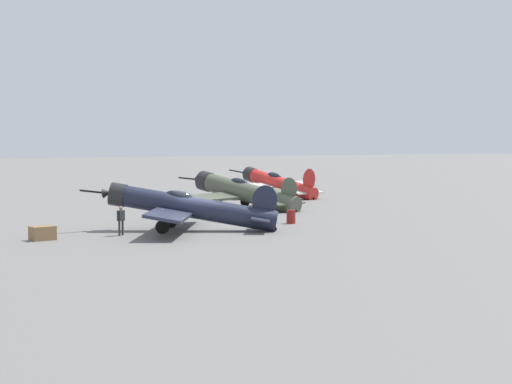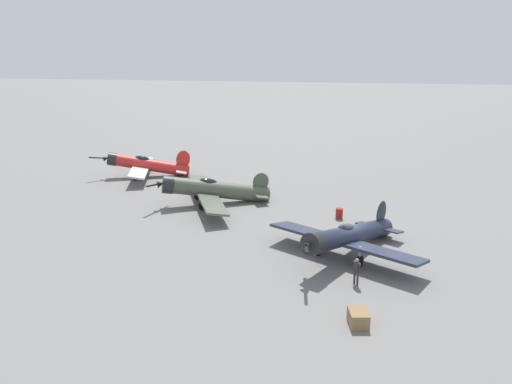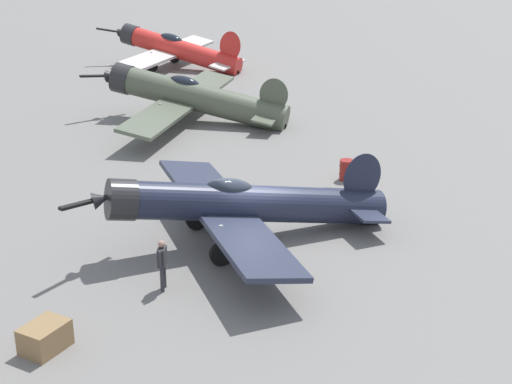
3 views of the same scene
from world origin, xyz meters
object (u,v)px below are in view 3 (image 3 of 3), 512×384
Objects in this scene: airplane_mid_apron at (192,97)px; airplane_far_line at (176,49)px; fuel_drum at (346,170)px; airplane_foreground at (242,204)px; equipment_crate at (45,337)px; ground_crew_mechanic at (162,260)px.

airplane_far_line reaches higher than airplane_mid_apron.
airplane_far_line reaches higher than fuel_drum.
airplane_foreground is at bearing -172.51° from fuel_drum.
airplane_mid_apron is at bearing 81.44° from fuel_drum.
airplane_foreground is 28.33m from airplane_far_line.
airplane_mid_apron reaches higher than fuel_drum.
fuel_drum is (16.14, 1.83, 0.06)m from equipment_crate.
airplane_mid_apron reaches higher than airplane_foreground.
ground_crew_mechanic is (-4.22, -0.63, -0.41)m from airplane_foreground.
ground_crew_mechanic reaches higher than fuel_drum.
airplane_mid_apron is 13.77× the size of fuel_drum.
fuel_drum is at bearing 61.23° from ground_crew_mechanic.
equipment_crate is at bearing 33.67° from airplane_foreground.
ground_crew_mechanic is (-13.43, -12.93, -0.32)m from airplane_mid_apron.
ground_crew_mechanic reaches higher than equipment_crate.
fuel_drum is (-9.78, -21.46, -0.89)m from airplane_far_line.
equipment_crate is at bearing 99.85° from airplane_mid_apron.
ground_crew_mechanic is 1.89× the size of fuel_drum.
airplane_foreground is 7.80× the size of equipment_crate.
airplane_mid_apron is at bearing 36.38° from equipment_crate.
airplane_far_line is 11.57× the size of fuel_drum.
fuel_drum is at bearing 144.92° from airplane_mid_apron.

